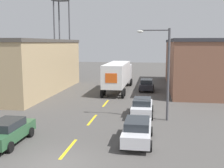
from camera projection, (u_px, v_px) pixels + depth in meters
name	position (u px, v px, depth m)	size (l,w,h in m)	color
ground_plane	(56.00, 164.00, 15.16)	(160.00, 160.00, 0.00)	#4C4947
road_centerline	(92.00, 120.00, 23.78)	(0.20, 16.58, 0.01)	yellow
warehouse_left	(16.00, 66.00, 37.14)	(11.98, 20.23, 6.93)	tan
warehouse_right	(209.00, 64.00, 40.17)	(11.39, 21.81, 6.98)	brown
semi_truck	(119.00, 74.00, 38.20)	(2.89, 12.88, 3.85)	silver
parked_car_right_near	(137.00, 130.00, 18.26)	(1.97, 4.59, 1.57)	silver
parked_car_right_mid	(142.00, 107.00, 25.04)	(1.97, 4.59, 1.57)	silver
parked_car_left_near	(8.00, 131.00, 18.06)	(1.97, 4.59, 1.57)	#2D5B38
parked_car_right_far	(147.00, 85.00, 38.23)	(1.97, 4.59, 1.57)	black
street_lamp	(164.00, 67.00, 23.04)	(2.74, 0.32, 7.64)	#4C4C51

